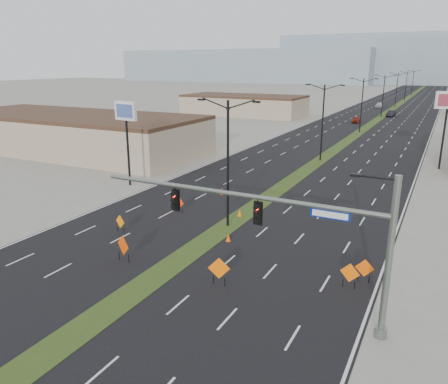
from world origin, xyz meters
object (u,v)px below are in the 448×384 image
at_px(car_far, 379,105).
at_px(cone_0, 240,213).
at_px(car_mid, 391,114).
at_px(pole_sign_west, 126,118).
at_px(streetlight_1, 323,120).
at_px(construction_sign_5, 364,269).
at_px(cone_1, 228,238).
at_px(streetlight_2, 362,104).
at_px(car_left, 356,120).
at_px(construction_sign_4, 350,274).
at_px(streetlight_6, 413,82).
at_px(signal_mast, 292,228).
at_px(construction_sign_3, 219,269).
at_px(streetlight_0, 228,160).
at_px(construction_sign_1, 123,246).
at_px(cone_3, 222,191).
at_px(streetlight_5, 406,85).
at_px(construction_sign_0, 120,222).
at_px(streetlight_4, 397,89).
at_px(streetlight_3, 383,95).
at_px(cone_2, 331,214).
at_px(construction_sign_2, 179,203).
at_px(pole_sign_east_near, 448,106).

height_order(car_far, cone_0, car_far).
bearing_deg(car_mid, pole_sign_west, -98.23).
height_order(streetlight_1, construction_sign_5, streetlight_1).
bearing_deg(cone_1, streetlight_2, 91.43).
xyz_separation_m(car_left, car_mid, (5.48, 15.79, 0.06)).
bearing_deg(construction_sign_4, pole_sign_west, 164.26).
bearing_deg(streetlight_6, signal_mast, -87.25).
xyz_separation_m(streetlight_2, car_far, (-4.16, 53.31, -4.73)).
relative_size(signal_mast, construction_sign_5, 11.07).
bearing_deg(construction_sign_3, streetlight_0, 93.38).
bearing_deg(construction_sign_3, cone_1, 91.57).
bearing_deg(construction_sign_1, cone_3, 115.95).
xyz_separation_m(streetlight_5, construction_sign_4, (10.84, -145.84, -4.51)).
bearing_deg(construction_sign_1, streetlight_5, 110.34).
relative_size(streetlight_0, construction_sign_4, 6.44).
relative_size(streetlight_5, streetlight_6, 1.00).
xyz_separation_m(streetlight_2, construction_sign_4, (10.84, -61.84, -4.51)).
height_order(cone_0, cone_1, cone_0).
relative_size(streetlight_2, cone_1, 16.34).
height_order(streetlight_1, streetlight_2, same).
distance_m(signal_mast, construction_sign_4, 6.13).
bearing_deg(construction_sign_0, streetlight_4, 102.63).
height_order(streetlight_2, construction_sign_4, streetlight_2).
xyz_separation_m(streetlight_3, car_far, (-4.16, 25.31, -4.73)).
bearing_deg(cone_1, construction_sign_0, -165.20).
distance_m(car_mid, construction_sign_1, 95.49).
height_order(cone_2, pole_sign_west, pole_sign_west).
height_order(streetlight_4, cone_1, streetlight_4).
distance_m(streetlight_2, streetlight_4, 56.00).
xyz_separation_m(streetlight_2, pole_sign_west, (-14.96, -49.71, 1.81)).
height_order(streetlight_3, car_mid, streetlight_3).
relative_size(car_far, construction_sign_3, 2.73).
relative_size(car_mid, construction_sign_2, 3.03).
bearing_deg(car_far, streetlight_0, -91.53).
xyz_separation_m(construction_sign_5, cone_0, (-11.57, 7.19, -0.52)).
xyz_separation_m(cone_1, cone_2, (5.43, 8.62, 0.04)).
distance_m(streetlight_2, construction_sign_1, 65.22).
bearing_deg(streetlight_4, construction_sign_0, -93.32).
distance_m(car_mid, cone_3, 79.02).
relative_size(streetlight_5, construction_sign_2, 6.73).
bearing_deg(cone_2, cone_0, -154.71).
bearing_deg(cone_3, cone_0, -49.58).
relative_size(construction_sign_5, cone_0, 2.17).
distance_m(construction_sign_5, cone_2, 11.46).
xyz_separation_m(streetlight_0, construction_sign_0, (-6.78, -5.03, -4.59)).
relative_size(car_left, construction_sign_2, 2.69).
relative_size(pole_sign_west, pole_sign_east_near, 0.94).
bearing_deg(pole_sign_west, car_left, 88.29).
height_order(streetlight_5, pole_sign_east_near, streetlight_5).
bearing_deg(cone_0, pole_sign_east_near, 61.93).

